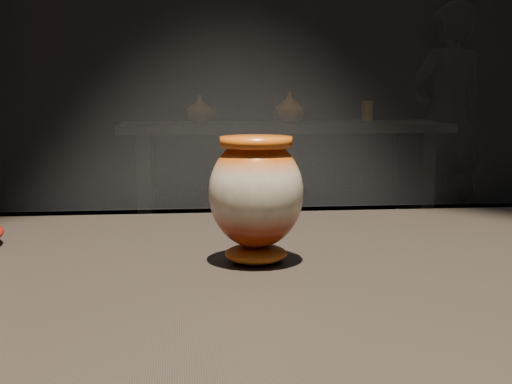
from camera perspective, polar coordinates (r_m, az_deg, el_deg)
The scene contains 6 objects.
main_vase at distance 0.91m, azimuth 0.00°, elevation -0.18°, with size 0.13×0.13×0.16m.
back_shelf at distance 4.44m, azimuth 2.19°, elevation 2.15°, with size 2.00×0.60×0.90m.
back_vase_left at distance 4.33m, azimuth -4.52°, elevation 6.60°, with size 0.16×0.16×0.17m, color #935B15.
back_vase_mid at distance 4.44m, azimuth 2.68°, elevation 6.78°, with size 0.18×0.18×0.19m, color maroon.
back_vase_right at distance 4.54m, azimuth 8.90°, elevation 6.37°, with size 0.07×0.07×0.13m, color #935B15.
visitor at distance 5.66m, azimuth 15.04°, elevation 5.68°, with size 0.64×0.42×1.75m, color black.
Camera 1 is at (-0.17, -0.86, 1.13)m, focal length 50.00 mm.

